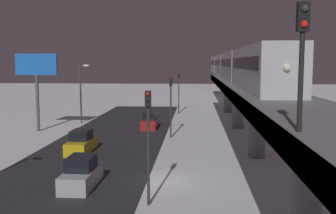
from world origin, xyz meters
TOP-DOWN VIEW (x-y plane):
  - ground_plane at (0.00, 0.00)m, footprint 240.00×240.00m
  - avenue_asphalt at (6.37, 0.00)m, footprint 11.00×89.40m
  - elevated_railway at (-7.39, 0.00)m, footprint 5.00×89.40m
  - subway_train at (-7.48, -34.35)m, footprint 2.94×74.07m
  - rail_signal at (-5.55, 13.06)m, footprint 0.36×0.41m
  - sedan_yellow_2 at (7.77, -8.29)m, footprint 1.80×4.66m
  - sedan_red at (3.17, -21.23)m, footprint 1.80×4.23m
  - sedan_silver at (4.97, 1.32)m, footprint 1.80×4.48m
  - traffic_light_near at (0.27, 4.40)m, footprint 0.32×0.44m
  - traffic_light_mid at (0.27, -15.52)m, footprint 0.32×0.44m
  - traffic_light_far at (0.27, -35.45)m, footprint 0.32×0.44m
  - commercial_billboard at (15.80, -18.45)m, footprint 4.80×0.36m
  - street_lamp_far at (12.44, -25.00)m, footprint 1.35×0.44m

SIDE VIEW (x-z plane):
  - ground_plane at x=0.00m, z-range 0.00..0.00m
  - avenue_asphalt at x=6.37m, z-range 0.00..0.01m
  - sedan_yellow_2 at x=7.77m, z-range -0.19..1.78m
  - sedan_red at x=3.17m, z-range -0.19..1.78m
  - sedan_silver at x=4.97m, z-range -0.19..1.78m
  - traffic_light_near at x=0.27m, z-range 1.00..7.40m
  - traffic_light_mid at x=0.27m, z-range 1.00..7.40m
  - traffic_light_far at x=0.27m, z-range 1.00..7.40m
  - street_lamp_far at x=12.44m, z-range 0.99..8.64m
  - elevated_railway at x=-7.39m, z-range 2.09..7.85m
  - commercial_billboard at x=15.80m, z-range 2.38..11.28m
  - subway_train at x=-7.48m, z-range 5.84..9.24m
  - rail_signal at x=-5.55m, z-range 6.49..10.49m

